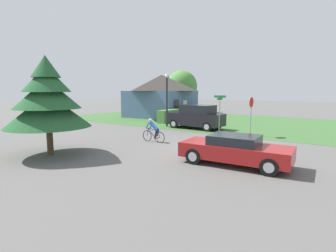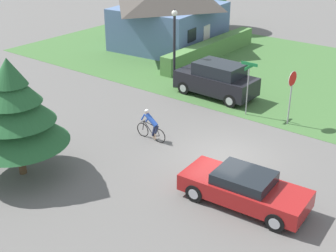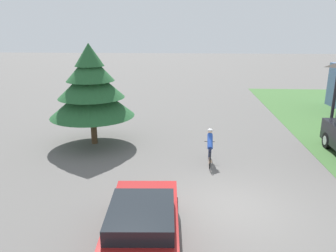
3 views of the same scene
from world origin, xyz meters
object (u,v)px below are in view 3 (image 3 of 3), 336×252
object	(u,v)px
street_lamp	(336,85)
conifer_tall_near	(91,89)
sedan_left_lane	(142,231)
cyclist	(210,147)

from	to	relation	value
street_lamp	conifer_tall_near	world-z (taller)	conifer_tall_near
sedan_left_lane	cyclist	size ratio (longest dim) A/B	2.72
sedan_left_lane	cyclist	bearing A→B (deg)	-22.09
cyclist	street_lamp	xyz separation A→B (m)	(6.20, 3.34, 2.13)
sedan_left_lane	street_lamp	xyz separation A→B (m)	(8.20, 9.29, 2.18)
sedan_left_lane	cyclist	world-z (taller)	cyclist
conifer_tall_near	sedan_left_lane	bearing A→B (deg)	-66.60
sedan_left_lane	street_lamp	size ratio (longest dim) A/B	1.01
cyclist	street_lamp	distance (m)	7.35
sedan_left_lane	conifer_tall_near	size ratio (longest dim) A/B	0.97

